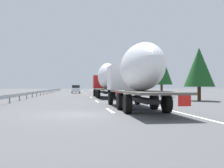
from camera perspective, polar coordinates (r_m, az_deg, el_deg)
The scene contains 24 objects.
ground_plane at distance 54.06m, azimuth -7.48°, elevation -2.09°, with size 260.00×260.00×0.00m, color #4C4C4F.
lane_stripe_0 at distance 16.24m, azimuth -0.43°, elevation -5.66°, with size 3.20×0.20×0.01m, color white.
lane_stripe_1 at distance 26.19m, azimuth -3.24°, elevation -3.72°, with size 3.20×0.20×0.01m, color white.
lane_stripe_2 at distance 36.34m, azimuth -4.51°, elevation -2.83°, with size 3.20×0.20×0.01m, color white.
lane_stripe_3 at distance 47.15m, azimuth -5.25°, elevation -2.31°, with size 3.20×0.20×0.01m, color white.
lane_stripe_4 at distance 48.21m, azimuth -5.31°, elevation -2.27°, with size 3.20×0.20×0.01m, color white.
lane_stripe_5 at distance 58.91m, azimuth -5.75°, elevation -1.96°, with size 3.20×0.20×0.01m, color white.
lane_stripe_6 at distance 80.00m, azimuth -6.28°, elevation -1.58°, with size 3.20×0.20×0.01m, color white.
lane_stripe_7 at distance 84.25m, azimuth -6.36°, elevation -1.53°, with size 3.20×0.20×0.01m, color white.
lane_stripe_8 at distance 90.53m, azimuth -6.45°, elevation -1.46°, with size 3.20×0.20×0.01m, color white.
edge_line_right at distance 59.34m, azimuth -2.19°, elevation -1.95°, with size 110.00×0.20×0.01m, color white.
truck_lead at distance 34.49m, azimuth -1.33°, elevation 1.17°, with size 13.58×2.55×4.34m.
truck_trailing at distance 17.25m, azimuth 5.19°, elevation 2.34°, with size 12.89×2.55×4.02m.
car_yellow_coupe at distance 105.11m, azimuth -7.65°, elevation -0.84°, with size 4.40×1.88×1.78m.
car_white_van at distance 59.23m, azimuth -7.73°, elevation -1.07°, with size 4.28×1.87×1.77m.
car_blue_sedan at distance 84.35m, azimuth -7.75°, elevation -0.92°, with size 4.16×1.91×1.77m.
road_sign at distance 53.48m, azimuth -0.28°, elevation 0.24°, with size 0.10×0.90×3.16m.
tree_0 at distance 101.92m, azimuth -1.90°, elevation 0.74°, with size 3.82×3.82×5.71m.
tree_1 at distance 94.14m, azimuth -0.42°, elevation 1.20°, with size 2.72×2.72×6.90m.
tree_2 at distance 39.15m, azimuth 10.55°, elevation 3.16°, with size 3.11×3.11×6.24m.
tree_3 at distance 49.61m, azimuth 6.33°, elevation 1.80°, with size 2.70×2.70×5.31m.
tree_4 at distance 28.69m, azimuth 18.12°, elevation 3.42°, with size 3.10×3.10×5.44m.
tree_5 at distance 97.58m, azimuth -0.63°, elevation 1.07°, with size 3.71×3.71×6.62m.
guardrail_median at distance 57.34m, azimuth -13.51°, elevation -1.41°, with size 94.00×0.10×0.76m.
Camera 1 is at (-14.04, 0.26, 1.45)m, focal length 42.79 mm.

